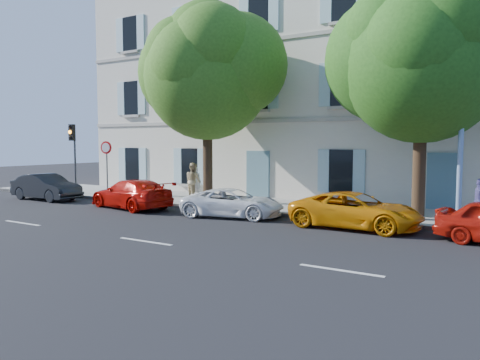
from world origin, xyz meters
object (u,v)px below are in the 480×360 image
Objects in this scene: car_red_coupe at (131,194)px; street_lamp at (463,75)px; traffic_light at (73,144)px; pedestrian_c at (480,201)px; car_yellow_supercar at (356,210)px; tree_left at (207,78)px; car_dark_sedan at (46,187)px; pedestrian_b at (193,181)px; tree_right at (422,64)px; road_sign at (106,157)px; pedestrian_a at (195,182)px; car_white_coupe at (232,203)px.

street_lamp is at bearing 109.79° from car_red_coupe.
traffic_light is 19.72m from pedestrian_c.
car_red_coupe reaches higher than car_yellow_supercar.
car_yellow_supercar is 9.65m from tree_left.
car_dark_sedan is 7.63m from pedestrian_b.
road_sign is at bearing -177.45° from tree_right.
pedestrian_a is at bearing 72.40° from car_yellow_supercar.
street_lamp is 5.61× the size of pedestrian_c.
street_lamp is (10.77, -0.79, -0.77)m from tree_left.
car_white_coupe is 1.08× the size of traffic_light.
car_red_coupe is at bearing 96.71° from pedestrian_b.
pedestrian_c is (0.59, 0.71, -4.19)m from street_lamp.
pedestrian_a is at bearing 14.77° from traffic_light.
pedestrian_a is 1.01× the size of pedestrian_c.
car_red_coupe is 6.65m from traffic_light.
pedestrian_b is at bearing 176.58° from tree_right.
car_dark_sedan is at bearing 48.79° from pedestrian_b.
tree_left is at bearing 113.71° from pedestrian_a.
tree_right is at bearing 2.78° from traffic_light.
tree_left is at bearing 151.96° from car_red_coupe.
tree_right is 5.14m from pedestrian_c.
street_lamp is at bearing 0.46° from traffic_light.
tree_right is (6.50, 2.30, 5.11)m from car_white_coupe.
car_red_coupe is 5.13m from car_white_coupe.
pedestrian_a reaches higher than car_dark_sedan.
car_dark_sedan is 11.03m from car_white_coupe.
street_lamp is at bearing 120.53° from pedestrian_c.
car_yellow_supercar is 9.66m from pedestrian_a.
car_dark_sedan is 2.57× the size of pedestrian_a.
road_sign is (-15.27, -0.68, -3.47)m from tree_right.
pedestrian_a is (-1.38, 0.87, -4.96)m from tree_left.
pedestrian_a reaches higher than car_red_coupe.
car_red_coupe is 4.42m from road_sign.
car_yellow_supercar is 2.83× the size of pedestrian_a.
pedestrian_c is at bearing 112.34° from car_red_coupe.
traffic_light is 2.10× the size of pedestrian_b.
car_red_coupe reaches higher than car_white_coupe.
pedestrian_c is (8.48, 2.30, 0.37)m from car_white_coupe.
road_sign reaches higher than car_yellow_supercar.
pedestrian_c is (11.36, -0.08, -4.96)m from tree_left.
pedestrian_b is at bearing 175.02° from car_red_coupe.
traffic_light is at bearing -19.37° from pedestrian_a.
tree_right is 17.87m from traffic_light.
car_red_coupe is 13.85m from pedestrian_c.
car_dark_sedan is 19.68m from pedestrian_c.
car_dark_sedan is at bearing -5.92° from pedestrian_a.
pedestrian_b reaches higher than car_white_coupe.
traffic_light is at bearing 86.49° from car_yellow_supercar.
car_yellow_supercar is at bearing -100.67° from car_white_coupe.
pedestrian_a is at bearing 178.07° from car_red_coupe.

